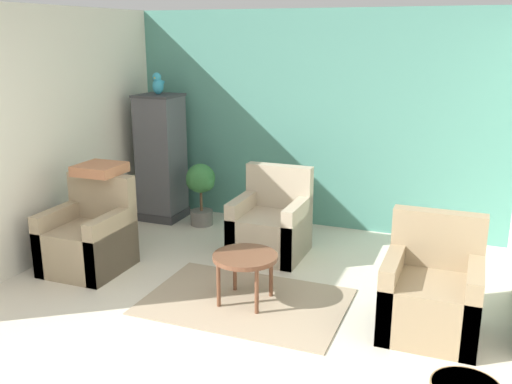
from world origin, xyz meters
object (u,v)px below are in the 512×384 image
parrot (158,84)px  potted_plant (201,186)px  coffee_table (245,260)px  armchair_right (431,296)px  armchair_middle (271,227)px  birdcage (161,158)px  armchair_left (89,240)px

parrot → potted_plant: size_ratio=0.35×
coffee_table → parrot: bearing=135.9°
potted_plant → armchair_right: bearing=-30.6°
armchair_right → coffee_table: bearing=-177.4°
coffee_table → armchair_middle: 1.17m
birdcage → potted_plant: size_ratio=2.05×
coffee_table → armchair_left: armchair_left is taller
armchair_left → armchair_middle: bearing=33.7°
armchair_left → birdcage: 1.77m
potted_plant → armchair_middle: bearing=-28.1°
birdcage → parrot: 0.91m
coffee_table → parrot: 2.93m
armchair_right → parrot: bearing=152.9°
armchair_middle → birdcage: 1.89m
coffee_table → birdcage: bearing=136.0°
armchair_left → potted_plant: (0.42, 1.64, 0.18)m
armchair_middle → birdcage: birdcage is taller
parrot → potted_plant: 1.33m
coffee_table → potted_plant: size_ratio=0.74×
coffee_table → potted_plant: 2.20m
armchair_middle → parrot: 2.30m
armchair_right → birdcage: (-3.43, 1.75, 0.48)m
armchair_left → parrot: size_ratio=3.46×
armchair_right → birdcage: 3.88m
coffee_table → armchair_right: 1.55m
armchair_right → armchair_left: bearing=179.1°
coffee_table → armchair_middle: size_ratio=0.61×
armchair_left → coffee_table: bearing=-4.1°
armchair_left → armchair_right: 3.28m
birdcage → armchair_middle: bearing=-21.4°
birdcage → potted_plant: 0.64m
parrot → potted_plant: bearing=-6.3°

